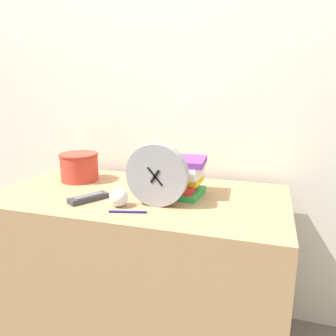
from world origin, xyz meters
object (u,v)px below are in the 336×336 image
(book_stack, at_px, (177,176))
(tv_remote, at_px, (88,198))
(basket, at_px, (79,166))
(desk_clock, at_px, (157,175))
(crumpled_paper_ball, at_px, (119,197))
(pen, at_px, (128,212))

(book_stack, distance_m, tv_remote, 0.36)
(book_stack, height_order, basket, book_stack)
(desk_clock, xyz_separation_m, book_stack, (0.04, 0.14, -0.04))
(desk_clock, relative_size, book_stack, 0.93)
(crumpled_paper_ball, distance_m, pen, 0.08)
(desk_clock, distance_m, basket, 0.51)
(book_stack, xyz_separation_m, pen, (-0.11, -0.24, -0.08))
(basket, distance_m, crumpled_paper_ball, 0.43)
(tv_remote, bearing_deg, book_stack, 29.07)
(crumpled_paper_ball, bearing_deg, basket, 141.06)
(desk_clock, height_order, crumpled_paper_ball, desk_clock)
(book_stack, bearing_deg, pen, -114.06)
(book_stack, bearing_deg, tv_remote, -150.93)
(tv_remote, bearing_deg, crumpled_paper_ball, -8.80)
(tv_remote, distance_m, crumpled_paper_ball, 0.14)
(book_stack, relative_size, crumpled_paper_ball, 3.68)
(desk_clock, xyz_separation_m, tv_remote, (-0.27, -0.03, -0.11))
(desk_clock, relative_size, pen, 1.77)
(desk_clock, bearing_deg, crumpled_paper_ball, -158.60)
(pen, bearing_deg, book_stack, 65.94)
(desk_clock, bearing_deg, book_stack, 75.53)
(pen, bearing_deg, crumpled_paper_ball, 138.38)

